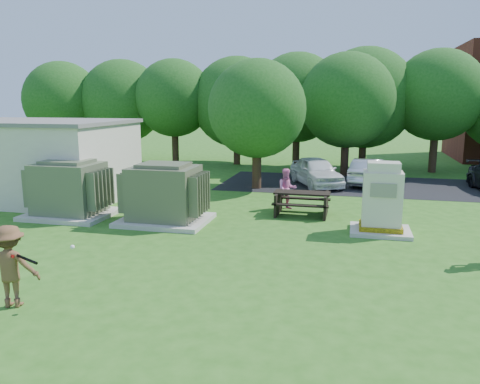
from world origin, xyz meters
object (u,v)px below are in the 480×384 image
(batter, at_px, (11,266))
(person_at_picnic, at_px, (287,189))
(transformer_right, at_px, (165,195))
(car_white, at_px, (316,171))
(transformer_left, at_px, (69,190))
(generator_cabinet, at_px, (382,202))
(picnic_table, at_px, (302,201))
(car_silver_a, at_px, (368,171))

(batter, bearing_deg, person_at_picnic, -128.02)
(transformer_right, height_order, car_white, transformer_right)
(transformer_left, distance_m, generator_cabinet, 10.91)
(transformer_left, xyz_separation_m, generator_cabinet, (10.91, 0.40, 0.03))
(transformer_left, distance_m, person_at_picnic, 8.10)
(generator_cabinet, relative_size, batter, 1.33)
(car_white, bearing_deg, picnic_table, -115.06)
(transformer_left, height_order, person_at_picnic, transformer_left)
(picnic_table, xyz_separation_m, batter, (-4.93, -9.20, 0.32))
(batter, bearing_deg, transformer_right, -108.55)
(transformer_left, height_order, transformer_right, same)
(batter, height_order, car_white, batter)
(transformer_left, xyz_separation_m, picnic_table, (8.20, 2.18, -0.43))
(generator_cabinet, bearing_deg, picnic_table, 146.59)
(generator_cabinet, xyz_separation_m, car_white, (-2.69, 8.03, -0.29))
(transformer_right, bearing_deg, car_white, 61.83)
(car_white, distance_m, car_silver_a, 2.70)
(picnic_table, bearing_deg, transformer_left, -165.08)
(transformer_left, distance_m, batter, 7.74)
(person_at_picnic, bearing_deg, batter, -135.52)
(transformer_left, height_order, car_white, transformer_left)
(car_white, bearing_deg, transformer_left, -159.18)
(batter, distance_m, car_silver_a, 18.01)
(picnic_table, bearing_deg, transformer_right, -154.10)
(person_at_picnic, distance_m, car_white, 5.47)
(generator_cabinet, height_order, person_at_picnic, generator_cabinet)
(person_at_picnic, bearing_deg, picnic_table, -72.86)
(car_white, bearing_deg, person_at_picnic, -122.24)
(transformer_left, relative_size, car_white, 0.72)
(car_white, bearing_deg, generator_cabinet, -96.38)
(car_white, bearing_deg, batter, -132.67)
(picnic_table, bearing_deg, generator_cabinet, -33.41)
(transformer_right, distance_m, car_silver_a, 11.72)
(transformer_left, xyz_separation_m, person_at_picnic, (7.52, 3.01, -0.18))
(generator_cabinet, relative_size, car_silver_a, 0.58)
(car_silver_a, bearing_deg, car_white, 30.57)
(transformer_right, height_order, generator_cabinet, generator_cabinet)
(transformer_right, xyz_separation_m, picnic_table, (4.50, 2.18, -0.43))
(transformer_right, relative_size, generator_cabinet, 1.31)
(generator_cabinet, bearing_deg, batter, -135.85)
(transformer_left, bearing_deg, generator_cabinet, 2.09)
(transformer_right, relative_size, car_silver_a, 0.76)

